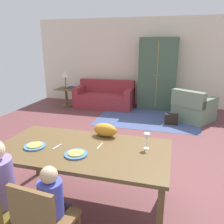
% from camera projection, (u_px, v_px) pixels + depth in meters
% --- Properties ---
extents(ground_plane, '(7.20, 6.55, 0.02)m').
position_uv_depth(ground_plane, '(121.00, 145.00, 4.51)').
color(ground_plane, brown).
extents(back_wall, '(7.20, 0.10, 2.70)m').
position_uv_depth(back_wall, '(145.00, 63.00, 7.20)').
color(back_wall, beige).
rests_on(back_wall, ground_plane).
extents(dining_table, '(1.98, 1.02, 0.76)m').
position_uv_depth(dining_table, '(83.00, 153.00, 2.64)').
color(dining_table, brown).
rests_on(dining_table, ground_plane).
extents(plate_near_man, '(0.25, 0.25, 0.02)m').
position_uv_depth(plate_near_man, '(35.00, 146.00, 2.65)').
color(plate_near_man, teal).
rests_on(plate_near_man, dining_table).
extents(pizza_near_man, '(0.17, 0.17, 0.01)m').
position_uv_depth(pizza_near_man, '(35.00, 145.00, 2.64)').
color(pizza_near_man, gold).
rests_on(pizza_near_man, plate_near_man).
extents(plate_near_child, '(0.25, 0.25, 0.02)m').
position_uv_depth(plate_near_child, '(76.00, 154.00, 2.45)').
color(plate_near_child, teal).
rests_on(plate_near_child, dining_table).
extents(pizza_near_child, '(0.17, 0.17, 0.01)m').
position_uv_depth(pizza_near_child, '(76.00, 153.00, 2.45)').
color(pizza_near_child, gold).
rests_on(pizza_near_child, plate_near_child).
extents(wine_glass, '(0.07, 0.07, 0.19)m').
position_uv_depth(wine_glass, '(147.00, 138.00, 2.57)').
color(wine_glass, silver).
rests_on(wine_glass, dining_table).
extents(fork, '(0.05, 0.15, 0.01)m').
position_uv_depth(fork, '(57.00, 147.00, 2.65)').
color(fork, silver).
rests_on(fork, dining_table).
extents(knife, '(0.03, 0.17, 0.01)m').
position_uv_depth(knife, '(100.00, 146.00, 2.67)').
color(knife, silver).
rests_on(knife, dining_table).
extents(person_man, '(0.30, 0.41, 1.11)m').
position_uv_depth(person_man, '(3.00, 195.00, 2.19)').
color(person_man, '#324342').
rests_on(person_man, ground_plane).
extents(dining_chair_child, '(0.46, 0.46, 0.87)m').
position_uv_depth(dining_chair_child, '(43.00, 221.00, 1.90)').
color(dining_chair_child, brown).
rests_on(dining_chair_child, ground_plane).
extents(person_child, '(0.22, 0.30, 0.92)m').
position_uv_depth(person_child, '(54.00, 214.00, 2.07)').
color(person_child, navy).
rests_on(person_child, ground_plane).
extents(cat, '(0.34, 0.20, 0.17)m').
position_uv_depth(cat, '(105.00, 130.00, 2.94)').
color(cat, orange).
rests_on(cat, dining_table).
extents(area_rug, '(2.60, 1.80, 0.01)m').
position_uv_depth(area_rug, '(147.00, 118.00, 6.09)').
color(area_rug, '#435383').
rests_on(area_rug, ground_plane).
extents(couch, '(1.79, 0.86, 0.82)m').
position_uv_depth(couch, '(105.00, 97.00, 7.17)').
color(couch, maroon).
rests_on(couch, ground_plane).
extents(armchair, '(1.18, 1.18, 0.82)m').
position_uv_depth(armchair, '(193.00, 109.00, 5.86)').
color(armchair, slate).
rests_on(armchair, ground_plane).
extents(armoire, '(1.10, 0.59, 2.10)m').
position_uv_depth(armoire, '(158.00, 74.00, 6.81)').
color(armoire, '#415A44').
rests_on(armoire, ground_plane).
extents(side_table, '(0.56, 0.56, 0.58)m').
position_uv_depth(side_table, '(66.00, 95.00, 7.21)').
color(side_table, brown).
rests_on(side_table, ground_plane).
extents(table_lamp, '(0.26, 0.26, 0.54)m').
position_uv_depth(table_lamp, '(65.00, 75.00, 7.03)').
color(table_lamp, '#4A3C40').
rests_on(table_lamp, side_table).
extents(book_lower, '(0.22, 0.16, 0.03)m').
position_uv_depth(book_lower, '(73.00, 88.00, 7.13)').
color(book_lower, '#9B2B38').
rests_on(book_lower, side_table).
extents(book_upper, '(0.22, 0.16, 0.03)m').
position_uv_depth(book_upper, '(72.00, 87.00, 7.15)').
color(book_upper, navy).
rests_on(book_upper, book_lower).
extents(handbag, '(0.32, 0.16, 0.26)m').
position_uv_depth(handbag, '(171.00, 119.00, 5.62)').
color(handbag, black).
rests_on(handbag, ground_plane).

